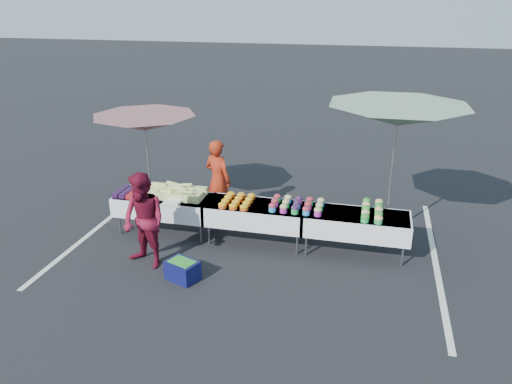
% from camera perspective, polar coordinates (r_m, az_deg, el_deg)
% --- Properties ---
extents(ground, '(80.00, 80.00, 0.00)m').
position_cam_1_polar(ground, '(9.38, 0.00, -5.69)').
color(ground, black).
extents(stripe_left, '(0.10, 5.00, 0.00)m').
position_cam_1_polar(stripe_left, '(10.53, -17.21, -3.54)').
color(stripe_left, silver).
rests_on(stripe_left, ground).
extents(stripe_right, '(0.10, 5.00, 0.00)m').
position_cam_1_polar(stripe_right, '(9.25, 19.81, -7.49)').
color(stripe_right, silver).
rests_on(stripe_right, ground).
extents(table_left, '(1.86, 0.81, 0.75)m').
position_cam_1_polar(table_left, '(9.68, -10.41, -1.37)').
color(table_left, white).
rests_on(table_left, ground).
extents(table_center, '(1.86, 0.81, 0.75)m').
position_cam_1_polar(table_center, '(9.13, 0.00, -2.43)').
color(table_center, white).
rests_on(table_center, ground).
extents(table_right, '(1.86, 0.81, 0.75)m').
position_cam_1_polar(table_right, '(8.91, 11.34, -3.50)').
color(table_right, white).
rests_on(table_right, ground).
extents(berry_punnets, '(0.40, 0.54, 0.08)m').
position_cam_1_polar(berry_punnets, '(9.85, -14.42, 0.01)').
color(berry_punnets, black).
rests_on(berry_punnets, table_left).
extents(corn_pile, '(1.16, 0.57, 0.26)m').
position_cam_1_polar(corn_pile, '(9.53, -9.11, 0.01)').
color(corn_pile, '#C5DC70').
rests_on(corn_pile, table_left).
extents(plastic_bags, '(0.30, 0.25, 0.05)m').
position_cam_1_polar(plastic_bags, '(9.24, -9.53, -1.15)').
color(plastic_bags, white).
rests_on(plastic_bags, table_left).
extents(carrot_bowls, '(0.55, 0.69, 0.11)m').
position_cam_1_polar(carrot_bowls, '(9.12, -2.15, -1.00)').
color(carrot_bowls, '#D04D17').
rests_on(carrot_bowls, table_center).
extents(potato_cups, '(0.94, 0.58, 0.16)m').
position_cam_1_polar(potato_cups, '(8.90, 4.70, -1.43)').
color(potato_cups, '#2A89C8').
rests_on(potato_cups, table_right).
extents(bean_baskets, '(0.36, 0.86, 0.15)m').
position_cam_1_polar(bean_baskets, '(8.89, 13.15, -2.04)').
color(bean_baskets, green).
rests_on(bean_baskets, table_right).
extents(vendor, '(0.71, 0.60, 1.66)m').
position_cam_1_polar(vendor, '(10.08, -4.37, 1.40)').
color(vendor, '#A02812').
rests_on(vendor, ground).
extents(customer, '(0.97, 0.87, 1.64)m').
position_cam_1_polar(customer, '(8.46, -12.68, -3.26)').
color(customer, maroon).
rests_on(customer, ground).
extents(umbrella_left, '(2.36, 2.36, 2.12)m').
position_cam_1_polar(umbrella_left, '(10.23, -12.59, 7.64)').
color(umbrella_left, black).
rests_on(umbrella_left, ground).
extents(umbrella_right, '(3.26, 3.26, 2.57)m').
position_cam_1_polar(umbrella_right, '(9.12, 15.86, 8.33)').
color(umbrella_right, black).
rests_on(umbrella_right, ground).
extents(storage_bin, '(0.60, 0.52, 0.33)m').
position_cam_1_polar(storage_bin, '(8.23, -8.41, -8.80)').
color(storage_bin, '#0E1147').
rests_on(storage_bin, ground).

